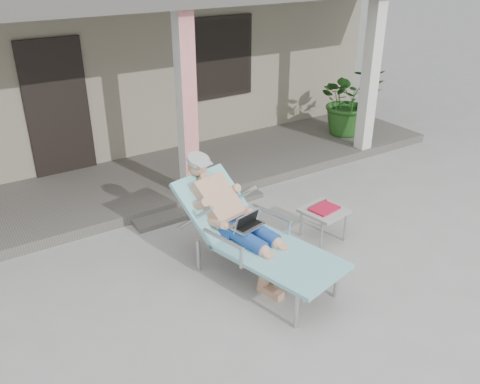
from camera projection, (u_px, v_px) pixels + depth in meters
ground at (277, 273)px, 5.95m from camera, size 60.00×60.00×0.00m
house at (86, 44)px, 10.13m from camera, size 10.40×5.40×3.30m
porch_deck at (166, 178)px, 8.19m from camera, size 10.00×2.00×0.15m
porch_step at (201, 208)px, 7.33m from camera, size 2.00×0.30×0.07m
lounger at (244, 208)px, 5.62m from camera, size 1.25×2.19×1.38m
side_table at (324, 212)px, 6.50m from camera, size 0.59×0.59×0.45m
potted_palm at (349, 100)px, 9.60m from camera, size 1.49×1.42×1.31m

